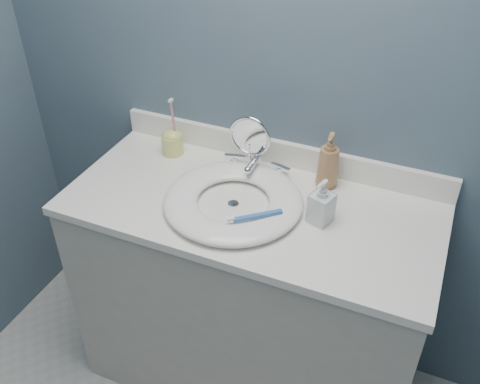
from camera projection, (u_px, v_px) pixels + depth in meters
The scene contains 12 objects.
back_wall at pixel (284, 79), 1.74m from camera, with size 2.20×0.02×2.40m, color #4B6371.
vanity_cabinet at pixel (250, 300), 2.00m from camera, with size 1.20×0.55×0.85m, color #B9B6AA.
countertop at pixel (251, 207), 1.74m from camera, with size 1.22×0.57×0.03m, color white.
backsplash at pixel (279, 152), 1.90m from camera, with size 1.22×0.02×0.09m, color white.
basin at pixel (233, 201), 1.71m from camera, with size 0.45×0.45×0.04m, color white, non-canonical shape.
drain at pixel (233, 204), 1.72m from camera, with size 0.04×0.04×0.01m, color silver.
faucet at pixel (256, 167), 1.85m from camera, with size 0.25×0.13×0.07m.
makeup_mirror at pixel (250, 143), 1.81m from camera, with size 0.15×0.08×0.22m.
soap_bottle_amber at pixel (329, 160), 1.76m from camera, with size 0.08×0.08×0.20m, color #9B6F46.
soap_bottle_clear at pixel (322, 202), 1.62m from camera, with size 0.07×0.07×0.15m, color silver.
toothbrush_holder at pixel (172, 141), 1.95m from camera, with size 0.08×0.08×0.22m.
toothbrush_lying at pixel (255, 216), 1.61m from camera, with size 0.14×0.12×0.02m.
Camera 1 is at (0.51, -0.30, 1.94)m, focal length 40.00 mm.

